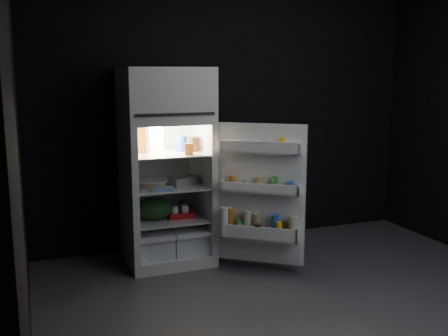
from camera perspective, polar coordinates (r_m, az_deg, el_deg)
name	(u,v)px	position (r m, az deg, el deg)	size (l,w,h in m)	color
floor	(310,303)	(4.18, 9.36, -14.31)	(4.00, 3.40, 0.00)	#4B4B50
wall_back	(229,111)	(5.35, 0.60, 6.24)	(4.00, 0.00, 2.70)	black
wall_left	(17,139)	(3.29, -21.64, 2.93)	(0.00, 3.40, 2.70)	black
refrigerator	(165,159)	(4.80, -6.40, 0.95)	(0.76, 0.71, 1.78)	white
fridge_door	(260,197)	(4.52, 3.97, -3.17)	(0.69, 0.58, 1.22)	white
milk_jug	(151,138)	(4.79, -7.95, 3.20)	(0.16, 0.16, 0.24)	white
mayo_jar	(181,143)	(4.80, -4.65, 2.68)	(0.10, 0.10, 0.14)	#204FAE
jam_jar	(194,144)	(4.78, -3.27, 2.61)	(0.10, 0.10, 0.13)	#311C0D
amber_bottle	(142,140)	(4.75, -8.94, 3.00)	(0.08, 0.08, 0.22)	orange
small_carton	(189,149)	(4.57, -3.85, 2.06)	(0.07, 0.05, 0.10)	#C06516
egg_carton	(184,181)	(4.78, -4.33, -1.41)	(0.28, 0.11, 0.07)	gray
pie	(153,183)	(4.81, -7.70, -1.59)	(0.28, 0.28, 0.04)	#A19055
flat_package	(163,189)	(4.54, -6.65, -2.28)	(0.17, 0.09, 0.04)	#7FA7C5
wrapped_pkg	(178,179)	(4.93, -4.98, -1.17)	(0.12, 0.10, 0.05)	beige
produce_bag	(154,208)	(4.79, -7.62, -4.38)	(0.35, 0.30, 0.20)	#193815
yogurt_tray	(181,215)	(4.82, -4.72, -5.11)	(0.23, 0.13, 0.05)	red
small_can_red	(182,206)	(5.06, -4.63, -4.14)	(0.06, 0.06, 0.09)	red
small_can_silver	(183,206)	(5.05, -4.49, -4.15)	(0.08, 0.08, 0.09)	white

